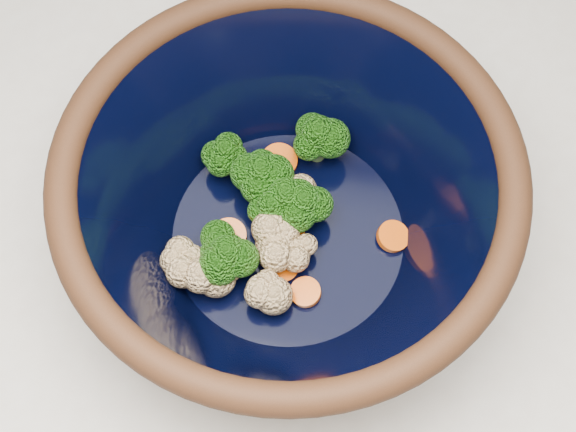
{
  "coord_description": "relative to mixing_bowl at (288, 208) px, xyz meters",
  "views": [
    {
      "loc": [
        0.13,
        -0.16,
        1.54
      ],
      "look_at": [
        0.08,
        0.11,
        0.97
      ],
      "focal_mm": 50.0,
      "sensor_mm": 36.0,
      "label": 1
    }
  ],
  "objects": [
    {
      "name": "vegetable_pile",
      "position": [
        -0.02,
        0.01,
        -0.02
      ],
      "size": [
        0.19,
        0.18,
        0.06
      ],
      "color": "#608442",
      "rests_on": "mixing_bowl"
    },
    {
      "name": "mixing_bowl",
      "position": [
        0.0,
        0.0,
        0.0
      ],
      "size": [
        0.41,
        0.41,
        0.15
      ],
      "rotation": [
        0.0,
        0.0,
        0.3
      ],
      "color": "black",
      "rests_on": "counter"
    }
  ]
}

